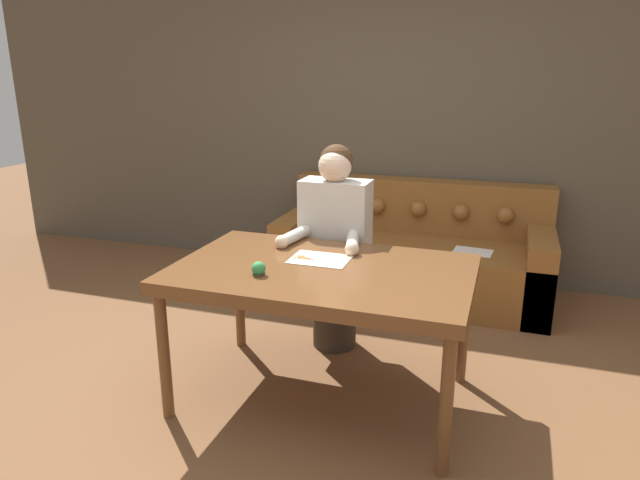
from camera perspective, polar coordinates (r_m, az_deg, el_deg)
name	(u,v)px	position (r m, az deg, el deg)	size (l,w,h in m)	color
ground_plane	(301,404)	(3.21, -1.87, -16.08)	(16.00, 16.00, 0.00)	brown
wall_back	(395,124)	(4.92, 7.48, 11.40)	(8.00, 0.06, 2.60)	brown
dining_table	(322,280)	(2.97, 0.24, -3.99)	(1.53, 0.97, 0.76)	brown
couch	(413,256)	(4.64, 9.26, -1.56)	(2.09, 0.90, 0.87)	brown
person	(335,248)	(3.57, 1.48, -0.82)	(0.50, 0.57, 1.31)	#33281E
pattern_paper_main	(320,259)	(3.06, 0.00, -1.93)	(0.32, 0.24, 0.00)	beige
scissors	(306,259)	(3.07, -1.38, -1.89)	(0.22, 0.11, 0.01)	silver
pin_cushion	(259,269)	(2.83, -6.16, -2.92)	(0.07, 0.07, 0.07)	#4C3828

